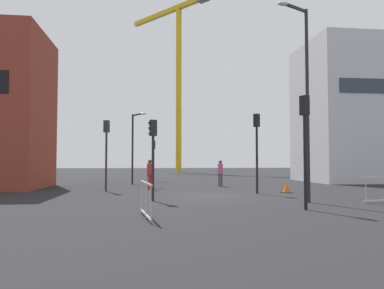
# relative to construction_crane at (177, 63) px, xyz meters

# --- Properties ---
(ground) EXTENTS (160.00, 160.00, 0.00)m
(ground) POSITION_rel_construction_crane_xyz_m (-1.50, -40.77, -17.53)
(ground) COLOR black
(office_block) EXTENTS (11.49, 7.68, 11.86)m
(office_block) POSITION_rel_construction_crane_xyz_m (14.55, -28.91, -11.60)
(office_block) COLOR silver
(office_block) RESTS_ON ground
(construction_crane) EXTENTS (11.84, 13.71, 27.13)m
(construction_crane) POSITION_rel_construction_crane_xyz_m (0.00, 0.00, 0.00)
(construction_crane) COLOR gold
(construction_crane) RESTS_ON ground
(streetlamp_tall) EXTENTS (1.58, 0.90, 8.20)m
(streetlamp_tall) POSITION_rel_construction_crane_xyz_m (1.96, -44.14, -12.77)
(streetlamp_tall) COLOR #232326
(streetlamp_tall) RESTS_ON ground
(streetlamp_short) EXTENTS (1.08, 1.63, 5.27)m
(streetlamp_short) POSITION_rel_construction_crane_xyz_m (-5.57, -30.95, -14.28)
(streetlamp_short) COLOR #232326
(streetlamp_short) RESTS_ON ground
(traffic_light_corner) EXTENTS (0.38, 0.36, 4.27)m
(traffic_light_corner) POSITION_rel_construction_crane_xyz_m (1.25, -39.59, -14.68)
(traffic_light_corner) COLOR black
(traffic_light_corner) RESTS_ON ground
(traffic_light_crosswalk) EXTENTS (0.27, 0.38, 3.52)m
(traffic_light_crosswalk) POSITION_rel_construction_crane_xyz_m (-4.07, -26.48, -15.14)
(traffic_light_crosswalk) COLOR black
(traffic_light_crosswalk) RESTS_ON ground
(traffic_light_median) EXTENTS (0.37, 0.36, 4.09)m
(traffic_light_median) POSITION_rel_construction_crane_xyz_m (-6.95, -37.11, -14.79)
(traffic_light_median) COLOR #2D2D30
(traffic_light_median) RESTS_ON ground
(traffic_light_island) EXTENTS (0.39, 0.32, 3.52)m
(traffic_light_island) POSITION_rel_construction_crane_xyz_m (-4.33, -42.70, -15.14)
(traffic_light_island) COLOR #232326
(traffic_light_island) RESTS_ON ground
(traffic_light_far) EXTENTS (0.32, 0.39, 4.07)m
(traffic_light_far) POSITION_rel_construction_crane_xyz_m (1.02, -46.26, -14.80)
(traffic_light_far) COLOR black
(traffic_light_far) RESTS_ON ground
(pedestrian_walking) EXTENTS (0.34, 0.34, 1.83)m
(pedestrian_walking) POSITION_rel_construction_crane_xyz_m (-4.44, -36.19, -16.46)
(pedestrian_walking) COLOR red
(pedestrian_walking) RESTS_ON ground
(pedestrian_waiting) EXTENTS (0.34, 0.34, 1.79)m
(pedestrian_waiting) POSITION_rel_construction_crane_xyz_m (0.40, -33.75, -16.48)
(pedestrian_waiting) COLOR #4C4C51
(pedestrian_waiting) RESTS_ON ground
(safety_barrier_front) EXTENTS (0.38, 2.38, 1.08)m
(safety_barrier_front) POSITION_rel_construction_crane_xyz_m (-4.60, -47.51, -16.97)
(safety_barrier_front) COLOR #B2B5BA
(safety_barrier_front) RESTS_ON ground
(traffic_cone_orange) EXTENTS (0.56, 0.56, 0.56)m
(traffic_cone_orange) POSITION_rel_construction_crane_xyz_m (2.98, -39.28, -17.27)
(traffic_cone_orange) COLOR black
(traffic_cone_orange) RESTS_ON ground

